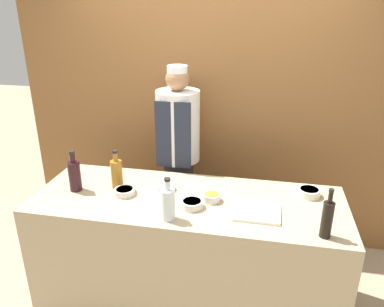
{
  "coord_description": "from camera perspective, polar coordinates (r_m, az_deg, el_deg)",
  "views": [
    {
      "loc": [
        0.5,
        -2.29,
        2.19
      ],
      "look_at": [
        0.0,
        0.16,
        1.17
      ],
      "focal_mm": 35.0,
      "sensor_mm": 36.0,
      "label": 1
    }
  ],
  "objects": [
    {
      "name": "chef_center",
      "position": [
        3.28,
        -2.08,
        -0.5
      ],
      "size": [
        0.37,
        0.37,
        1.72
      ],
      "color": "#28282D",
      "rests_on": "ground_plane"
    },
    {
      "name": "sauce_bowl_purple",
      "position": [
        2.56,
        0.0,
        -7.64
      ],
      "size": [
        0.15,
        0.15,
        0.05
      ],
      "color": "silver",
      "rests_on": "counter"
    },
    {
      "name": "cabinet_wall",
      "position": [
        3.53,
        2.91,
        5.77
      ],
      "size": [
        3.58,
        0.18,
        2.4
      ],
      "color": "brown",
      "rests_on": "ground_plane"
    },
    {
      "name": "cutting_board",
      "position": [
        2.53,
        9.85,
        -8.79
      ],
      "size": [
        0.31,
        0.26,
        0.02
      ],
      "color": "white",
      "rests_on": "counter"
    },
    {
      "name": "ground_plane",
      "position": [
        3.21,
        -0.62,
        -20.95
      ],
      "size": [
        14.0,
        14.0,
        0.0
      ],
      "primitive_type": "plane",
      "color": "tan"
    },
    {
      "name": "sauce_bowl_brown",
      "position": [
        2.82,
        17.41,
        -5.62
      ],
      "size": [
        0.16,
        0.16,
        0.06
      ],
      "color": "silver",
      "rests_on": "counter"
    },
    {
      "name": "bottle_wine",
      "position": [
        2.87,
        -17.45,
        -3.15
      ],
      "size": [
        0.09,
        0.09,
        0.31
      ],
      "color": "black",
      "rests_on": "counter"
    },
    {
      "name": "sauce_bowl_yellow",
      "position": [
        2.64,
        3.01,
        -6.62
      ],
      "size": [
        0.13,
        0.13,
        0.05
      ],
      "color": "silver",
      "rests_on": "counter"
    },
    {
      "name": "sauce_bowl_white",
      "position": [
        2.79,
        -4.09,
        -5.06
      ],
      "size": [
        0.13,
        0.13,
        0.05
      ],
      "color": "silver",
      "rests_on": "counter"
    },
    {
      "name": "counter",
      "position": [
        2.92,
        -0.65,
        -14.54
      ],
      "size": [
        2.21,
        0.81,
        0.89
      ],
      "color": "tan",
      "rests_on": "ground_plane"
    },
    {
      "name": "bottle_soy",
      "position": [
        2.35,
        19.9,
        -9.29
      ],
      "size": [
        0.07,
        0.07,
        0.32
      ],
      "color": "black",
      "rests_on": "counter"
    },
    {
      "name": "bottle_amber",
      "position": [
        2.83,
        -11.39,
        -2.96
      ],
      "size": [
        0.09,
        0.09,
        0.3
      ],
      "color": "#9E661E",
      "rests_on": "counter"
    },
    {
      "name": "sauce_bowl_red",
      "position": [
        2.76,
        -10.23,
        -5.7
      ],
      "size": [
        0.15,
        0.15,
        0.05
      ],
      "color": "silver",
      "rests_on": "counter"
    },
    {
      "name": "bottle_clear",
      "position": [
        2.39,
        -3.68,
        -7.59
      ],
      "size": [
        0.09,
        0.09,
        0.29
      ],
      "color": "silver",
      "rests_on": "counter"
    }
  ]
}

